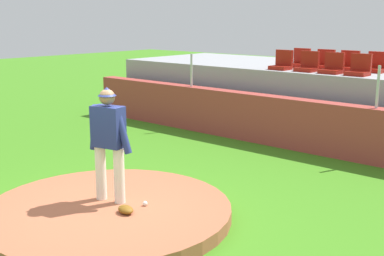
# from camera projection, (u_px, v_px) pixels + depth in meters

# --- Properties ---
(ground_plane) EXTENTS (60.00, 60.00, 0.00)m
(ground_plane) POSITION_uv_depth(u_px,v_px,m) (108.00, 218.00, 7.70)
(ground_plane) COLOR #3B7D1A
(pitchers_mound) EXTENTS (3.81, 3.81, 0.20)m
(pitchers_mound) POSITION_uv_depth(u_px,v_px,m) (108.00, 212.00, 7.68)
(pitchers_mound) COLOR #A65B3D
(pitchers_mound) RESTS_ON ground_plane
(pitcher) EXTENTS (0.78, 0.37, 1.81)m
(pitcher) POSITION_uv_depth(u_px,v_px,m) (108.00, 136.00, 7.65)
(pitcher) COLOR white
(pitcher) RESTS_ON pitchers_mound
(baseball) EXTENTS (0.07, 0.07, 0.07)m
(baseball) POSITION_uv_depth(u_px,v_px,m) (145.00, 203.00, 7.66)
(baseball) COLOR white
(baseball) RESTS_ON pitchers_mound
(fielding_glove) EXTENTS (0.34, 0.27, 0.11)m
(fielding_glove) POSITION_uv_depth(u_px,v_px,m) (126.00, 210.00, 7.37)
(fielding_glove) COLOR brown
(fielding_glove) RESTS_ON pitchers_mound
(brick_barrier) EXTENTS (13.56, 0.40, 1.19)m
(brick_barrier) POSITION_uv_depth(u_px,v_px,m) (294.00, 124.00, 11.71)
(brick_barrier) COLOR #A03C35
(brick_barrier) RESTS_ON ground_plane
(fence_post_left) EXTENTS (0.06, 0.06, 0.89)m
(fence_post_left) POSITION_uv_depth(u_px,v_px,m) (191.00, 70.00, 13.56)
(fence_post_left) COLOR silver
(fence_post_left) RESTS_ON brick_barrier
(fence_post_right) EXTENTS (0.06, 0.06, 0.89)m
(fence_post_right) POSITION_uv_depth(u_px,v_px,m) (378.00, 87.00, 10.26)
(fence_post_right) COLOR silver
(fence_post_right) RESTS_ON brick_barrier
(bleacher_platform) EXTENTS (13.07, 3.98, 1.72)m
(bleacher_platform) POSITION_uv_depth(u_px,v_px,m) (342.00, 100.00, 13.52)
(bleacher_platform) COLOR #93959A
(bleacher_platform) RESTS_ON ground_plane
(stadium_chair_0) EXTENTS (0.48, 0.44, 0.50)m
(stadium_chair_0) POSITION_uv_depth(u_px,v_px,m) (282.00, 63.00, 12.88)
(stadium_chair_0) COLOR maroon
(stadium_chair_0) RESTS_ON bleacher_platform
(stadium_chair_1) EXTENTS (0.48, 0.44, 0.50)m
(stadium_chair_1) POSITION_uv_depth(u_px,v_px,m) (308.00, 65.00, 12.45)
(stadium_chair_1) COLOR maroon
(stadium_chair_1) RESTS_ON bleacher_platform
(stadium_chair_2) EXTENTS (0.48, 0.44, 0.50)m
(stadium_chair_2) POSITION_uv_depth(u_px,v_px,m) (332.00, 67.00, 11.99)
(stadium_chair_2) COLOR maroon
(stadium_chair_2) RESTS_ON bleacher_platform
(stadium_chair_3) EXTENTS (0.48, 0.44, 0.50)m
(stadium_chair_3) POSITION_uv_depth(u_px,v_px,m) (359.00, 69.00, 11.56)
(stadium_chair_3) COLOR maroon
(stadium_chair_3) RESTS_ON bleacher_platform
(stadium_chair_4) EXTENTS (0.48, 0.44, 0.50)m
(stadium_chair_4) POSITION_uv_depth(u_px,v_px,m) (300.00, 61.00, 13.57)
(stadium_chair_4) COLOR maroon
(stadium_chair_4) RESTS_ON bleacher_platform
(stadium_chair_5) EXTENTS (0.48, 0.44, 0.50)m
(stadium_chair_5) POSITION_uv_depth(u_px,v_px,m) (324.00, 63.00, 13.09)
(stadium_chair_5) COLOR maroon
(stadium_chair_5) RESTS_ON bleacher_platform
(stadium_chair_6) EXTENTS (0.48, 0.44, 0.50)m
(stadium_chair_6) POSITION_uv_depth(u_px,v_px,m) (348.00, 64.00, 12.64)
(stadium_chair_6) COLOR maroon
(stadium_chair_6) RESTS_ON bleacher_platform
(stadium_chair_7) EXTENTS (0.48, 0.44, 0.50)m
(stadium_chair_7) POSITION_uv_depth(u_px,v_px,m) (376.00, 66.00, 12.23)
(stadium_chair_7) COLOR maroon
(stadium_chair_7) RESTS_ON bleacher_platform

